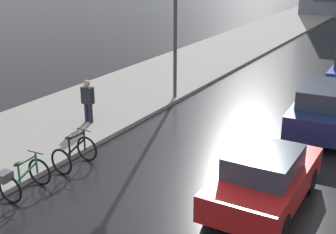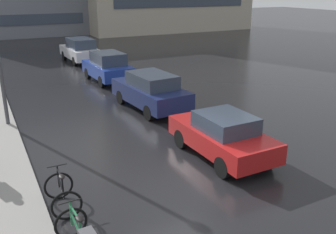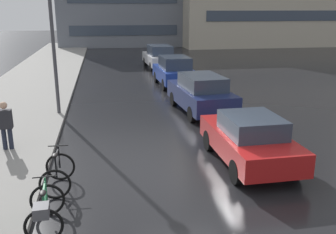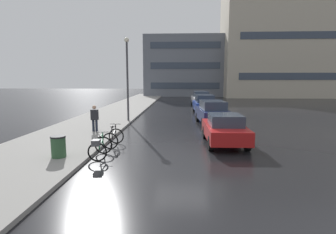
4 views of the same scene
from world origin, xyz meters
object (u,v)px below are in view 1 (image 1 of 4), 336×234
Objects in this scene: car_navy at (324,108)px; pedestrian at (88,100)px; bicycle_second at (75,154)px; bicycle_nearest at (21,178)px; car_red at (264,178)px; streetlamp at (175,10)px.

car_navy is 2.72× the size of pedestrian.
bicycle_second is at bearing -57.02° from pedestrian.
bicycle_second is (0.05, 1.90, -0.07)m from bicycle_nearest.
streetlamp is at bearing 134.35° from car_red.
streetlamp reaches higher than car_red.
streetlamp is at bearing 95.66° from bicycle_second.
car_navy is (5.33, 8.22, 0.35)m from bicycle_nearest.
bicycle_second is 0.25× the size of car_navy.
bicycle_nearest is 5.90m from car_red.
bicycle_second is 0.67× the size of pedestrian.
streetlamp is (-5.91, 6.05, 2.85)m from car_red.
streetlamp is (-5.96, 0.44, 2.76)m from car_navy.
car_navy is 0.75× the size of streetlamp.
bicycle_nearest is at bearing -153.70° from car_red.
pedestrian is 4.95m from streetlamp.
bicycle_nearest is at bearing -69.54° from pedestrian.
bicycle_nearest is 9.22m from streetlamp.
streetlamp reaches higher than bicycle_second.
car_red is (5.24, 0.71, 0.33)m from bicycle_second.
bicycle_second is at bearing -129.94° from car_navy.
pedestrian is at bearing 163.87° from car_red.
bicycle_second is 5.30m from car_red.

